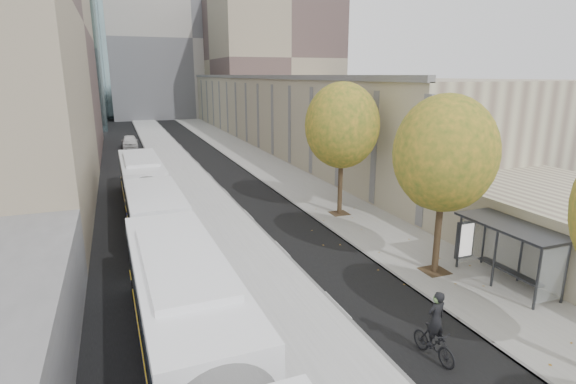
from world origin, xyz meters
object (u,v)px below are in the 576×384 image
bus_shelter (515,234)px  distant_car (130,141)px  cyclist (435,334)px  bus_far (147,192)px

bus_shelter → distant_car: bearing=106.8°
bus_shelter → cyclist: size_ratio=1.99×
cyclist → distant_car: 46.91m
distant_car → cyclist: bearing=-80.1°
bus_shelter → bus_far: (-13.13, 14.70, -0.62)m
bus_shelter → bus_far: size_ratio=0.25×
bus_far → cyclist: bearing=-69.1°
bus_shelter → distant_car: 45.39m
bus_shelter → distant_car: (-13.13, 43.42, -1.45)m
cyclist → distant_car: size_ratio=0.51×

